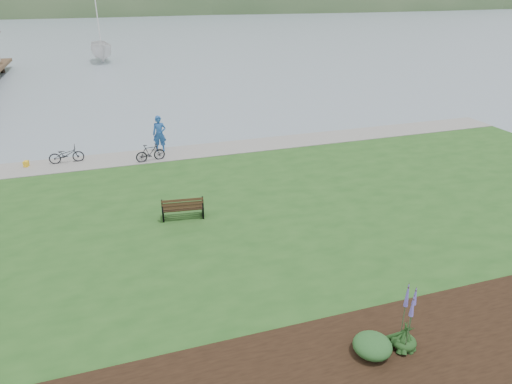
% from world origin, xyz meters
% --- Properties ---
extents(ground, '(600.00, 600.00, 0.00)m').
position_xyz_m(ground, '(0.00, 0.00, 0.00)').
color(ground, gray).
rests_on(ground, ground).
extents(lawn, '(34.00, 20.00, 0.40)m').
position_xyz_m(lawn, '(0.00, -2.00, 0.20)').
color(lawn, '#224E1B').
rests_on(lawn, ground).
extents(shoreline_path, '(34.00, 2.20, 0.03)m').
position_xyz_m(shoreline_path, '(0.00, 6.90, 0.42)').
color(shoreline_path, gray).
rests_on(shoreline_path, lawn).
extents(far_hillside, '(580.00, 80.00, 38.00)m').
position_xyz_m(far_hillside, '(20.00, 170.00, 0.00)').
color(far_hillside, '#334F2C').
rests_on(far_hillside, ground).
extents(park_bench, '(1.62, 0.82, 0.96)m').
position_xyz_m(park_bench, '(-3.98, -0.68, 0.88)').
color(park_bench, '#302012').
rests_on(park_bench, lawn).
extents(person, '(0.95, 0.76, 2.29)m').
position_xyz_m(person, '(-3.77, 7.50, 1.55)').
color(person, '#21529B').
rests_on(person, lawn).
extents(bicycle_a, '(0.63, 1.69, 0.88)m').
position_xyz_m(bicycle_a, '(-8.48, 7.20, 0.84)').
color(bicycle_a, black).
rests_on(bicycle_a, lawn).
extents(bicycle_b, '(0.65, 1.54, 0.90)m').
position_xyz_m(bicycle_b, '(-4.45, 6.13, 0.85)').
color(bicycle_b, black).
rests_on(bicycle_b, lawn).
extents(sailboat, '(11.54, 11.73, 28.95)m').
position_xyz_m(sailboat, '(-6.03, 44.72, 0.00)').
color(sailboat, silver).
rests_on(sailboat, ground).
extents(pannier, '(0.27, 0.33, 0.31)m').
position_xyz_m(pannier, '(-10.37, 7.20, 0.56)').
color(pannier, yellow).
rests_on(pannier, lawn).
extents(echium_4, '(0.62, 0.62, 2.15)m').
position_xyz_m(echium_4, '(-0.03, -9.17, 1.25)').
color(echium_4, '#153814').
rests_on(echium_4, garden_bed).
extents(shrub_0, '(0.94, 0.94, 0.47)m').
position_xyz_m(shrub_0, '(-0.89, -9.13, 0.68)').
color(shrub_0, '#1E4C21').
rests_on(shrub_0, garden_bed).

